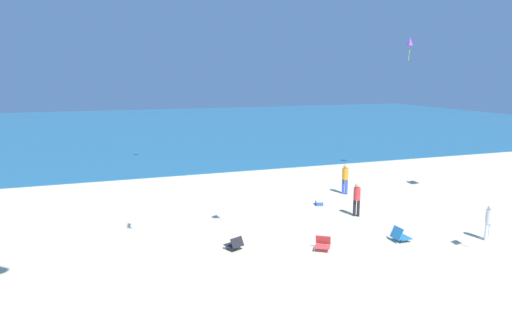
% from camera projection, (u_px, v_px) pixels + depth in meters
% --- Properties ---
extents(ground_plane, '(120.00, 120.00, 0.00)m').
position_uv_depth(ground_plane, '(242.00, 222.00, 20.60)').
color(ground_plane, beige).
extents(ocean_water, '(120.00, 60.00, 0.05)m').
position_uv_depth(ocean_water, '(150.00, 127.00, 58.10)').
color(ocean_water, '#236084').
rests_on(ocean_water, ground_plane).
extents(beach_chair_far_right, '(0.70, 0.62, 0.61)m').
position_uv_depth(beach_chair_far_right, '(400.00, 235.00, 18.10)').
color(beach_chair_far_right, '#2370B2').
rests_on(beach_chair_far_right, ground_plane).
extents(beach_chair_mid_beach, '(0.79, 0.79, 0.54)m').
position_uv_depth(beach_chair_mid_beach, '(323.00, 244.00, 17.23)').
color(beach_chair_mid_beach, '#D13D3D').
rests_on(beach_chair_mid_beach, ground_plane).
extents(beach_chair_far_left, '(0.75, 0.79, 0.53)m').
position_uv_depth(beach_chair_far_left, '(235.00, 244.00, 17.22)').
color(beach_chair_far_left, black).
rests_on(beach_chair_far_left, ground_plane).
extents(cooler_box, '(0.47, 0.54, 0.24)m').
position_uv_depth(cooler_box, '(319.00, 203.00, 23.20)').
color(cooler_box, '#2D56B7').
rests_on(cooler_box, ground_plane).
extents(person_1, '(0.46, 0.46, 1.62)m').
position_uv_depth(person_1, '(357.00, 197.00, 21.22)').
color(person_1, black).
rests_on(person_1, ground_plane).
extents(person_2, '(0.30, 0.30, 1.48)m').
position_uv_depth(person_2, '(489.00, 220.00, 18.12)').
color(person_2, white).
rests_on(person_2, ground_plane).
extents(person_3, '(0.48, 0.48, 1.73)m').
position_uv_depth(person_3, '(345.00, 177.00, 25.18)').
color(person_3, blue).
rests_on(person_3, ground_plane).
extents(kite_purple, '(0.59, 0.59, 1.44)m').
position_uv_depth(kite_purple, '(410.00, 42.00, 28.44)').
color(kite_purple, purple).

